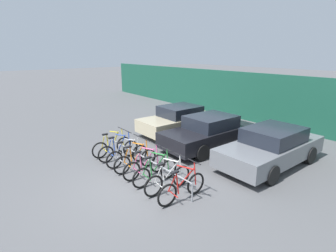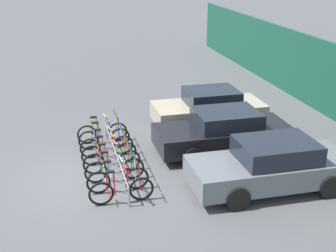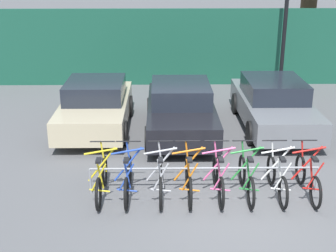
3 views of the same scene
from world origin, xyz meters
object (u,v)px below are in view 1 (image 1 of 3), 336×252
at_px(car_beige, 179,120).
at_px(car_black, 209,132).
at_px(bicycle_blue, 119,150).
at_px(bicycle_white, 168,179).
at_px(bike_rack, 144,159).
at_px(bicycle_orange, 136,160).
at_px(bicycle_pink, 145,166).
at_px(bicycle_red, 182,188).
at_px(bicycle_yellow, 112,146).
at_px(bicycle_silver, 127,155).
at_px(bicycle_green, 156,172).
at_px(car_grey, 271,147).

distance_m(car_beige, car_black, 2.41).
distance_m(bicycle_blue, bicycle_white, 3.05).
distance_m(bike_rack, bicycle_orange, 0.39).
xyz_separation_m(bicycle_pink, bicycle_red, (1.84, 0.00, 0.00)).
xyz_separation_m(bicycle_yellow, bicycle_pink, (2.38, 0.00, 0.00)).
height_order(bike_rack, bicycle_red, bicycle_red).
relative_size(bike_rack, bicycle_orange, 2.79).
relative_size(bicycle_orange, car_black, 0.40).
bearing_deg(bicycle_red, bike_rack, 172.48).
xyz_separation_m(bicycle_silver, car_beige, (-1.82, 4.03, 0.31)).
xyz_separation_m(bicycle_pink, car_black, (-0.62, 3.70, 0.31)).
xyz_separation_m(bicycle_yellow, bicycle_green, (2.96, 0.00, 0.00)).
xyz_separation_m(bike_rack, bicycle_pink, (0.27, -0.15, -0.12)).
height_order(bicycle_blue, bicycle_silver, same).
bearing_deg(car_black, car_grey, 8.69).
bearing_deg(car_grey, car_black, -171.31).
bearing_deg(bicycle_green, car_black, 110.08).
bearing_deg(bicycle_yellow, car_grey, 44.58).
bearing_deg(bicycle_green, bicycle_orange, -177.78).
bearing_deg(bike_rack, bicycle_yellow, -175.97).
relative_size(bicycle_silver, car_grey, 0.38).
relative_size(bicycle_silver, bicycle_white, 1.00).
xyz_separation_m(bicycle_blue, bicycle_orange, (1.24, 0.00, 0.00)).
relative_size(bike_rack, bicycle_silver, 2.79).
distance_m(bicycle_green, car_beige, 5.40).
relative_size(bike_rack, bicycle_red, 2.79).
height_order(bicycle_blue, car_black, car_black).
relative_size(bicycle_green, bicycle_red, 1.00).
height_order(bicycle_yellow, bicycle_green, same).
distance_m(bicycle_orange, car_beige, 4.69).
height_order(bicycle_white, car_beige, car_beige).
bearing_deg(bicycle_orange, car_grey, 59.24).
distance_m(bicycle_silver, car_black, 3.76).
distance_m(bicycle_yellow, car_grey, 6.05).
height_order(bicycle_red, car_beige, car_beige).
bearing_deg(bicycle_yellow, bicycle_orange, 1.75).
height_order(bicycle_silver, bicycle_red, same).
xyz_separation_m(bike_rack, car_black, (-0.34, 3.55, 0.19)).
bearing_deg(car_grey, bicycle_green, -109.73).
distance_m(bike_rack, bicycle_silver, 0.93).
bearing_deg(car_beige, bicycle_green, -48.37).
height_order(bicycle_silver, bicycle_green, same).
bearing_deg(bicycle_silver, car_black, 82.48).
bearing_deg(bicycle_silver, bicycle_white, 1.11).
height_order(bicycle_pink, car_beige, car_beige).
bearing_deg(bicycle_pink, bike_rack, 152.64).
distance_m(bicycle_white, car_grey, 4.20).
distance_m(bicycle_yellow, bicycle_blue, 0.54).
bearing_deg(bicycle_green, bicycle_silver, -177.78).
distance_m(bicycle_silver, car_grey, 5.23).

